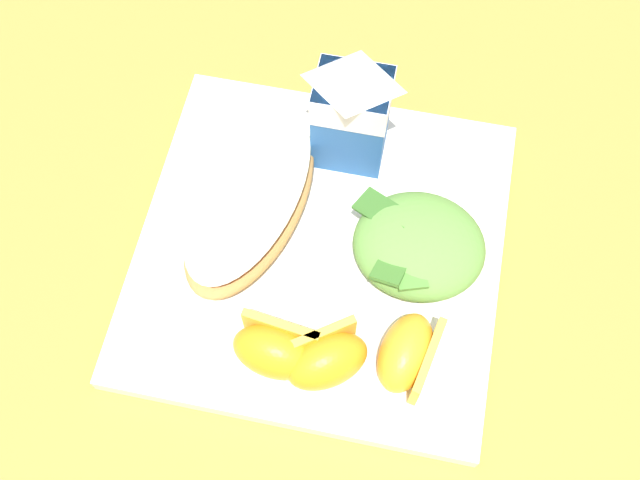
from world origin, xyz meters
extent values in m
plane|color=#C67A33|center=(0.00, 0.00, 0.00)|extent=(3.00, 3.00, 0.00)
cube|color=white|center=(0.00, 0.00, 0.01)|extent=(0.28, 0.28, 0.02)
ellipsoid|color=#B77F42|center=(-0.06, 0.02, 0.03)|extent=(0.11, 0.18, 0.03)
ellipsoid|color=#B22D19|center=(-0.06, 0.02, 0.04)|extent=(0.10, 0.17, 0.01)
ellipsoid|color=beige|center=(-0.06, 0.02, 0.05)|extent=(0.10, 0.17, 0.01)
ellipsoid|color=#5B8E3D|center=(0.07, 0.01, 0.04)|extent=(0.10, 0.09, 0.04)
cube|color=#3D7028|center=(0.08, 0.02, 0.04)|extent=(0.03, 0.04, 0.02)
cube|color=#3D7028|center=(0.06, -0.02, 0.05)|extent=(0.03, 0.03, 0.02)
cube|color=#3D7028|center=(0.05, 0.00, 0.05)|extent=(0.03, 0.04, 0.02)
cube|color=#4C8433|center=(0.07, -0.02, 0.05)|extent=(0.03, 0.04, 0.01)
cube|color=#336023|center=(0.04, 0.03, 0.05)|extent=(0.04, 0.03, 0.01)
cube|color=#23569E|center=(0.01, 0.09, 0.06)|extent=(0.06, 0.04, 0.09)
cube|color=white|center=(0.01, 0.09, 0.09)|extent=(0.06, 0.04, 0.03)
pyramid|color=white|center=(0.01, 0.09, 0.12)|extent=(0.06, 0.04, 0.02)
ellipsoid|color=orange|center=(-0.01, -0.10, 0.04)|extent=(0.06, 0.04, 0.04)
cube|color=gold|center=(-0.01, -0.08, 0.04)|extent=(0.06, 0.01, 0.03)
ellipsoid|color=orange|center=(0.02, -0.10, 0.04)|extent=(0.07, 0.06, 0.04)
cube|color=gold|center=(0.02, -0.08, 0.04)|extent=(0.05, 0.04, 0.03)
ellipsoid|color=orange|center=(0.08, -0.08, 0.04)|extent=(0.05, 0.07, 0.04)
cube|color=gold|center=(0.09, -0.08, 0.04)|extent=(0.02, 0.06, 0.03)
camera|label=1|loc=(0.05, -0.24, 0.55)|focal=42.56mm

